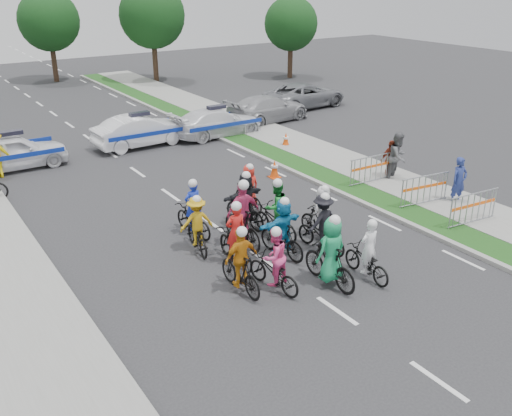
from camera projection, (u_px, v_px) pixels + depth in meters
ground at (337, 311)px, 13.46m from camera, size 90.00×90.00×0.00m
curb_right at (353, 199)px, 19.88m from camera, size 0.20×60.00×0.12m
grass_strip at (368, 195)px, 20.24m from camera, size 1.20×60.00×0.11m
sidewalk_right at (403, 185)px, 21.15m from camera, size 2.40×60.00×0.13m
sidewalk_left at (1, 296)px, 13.96m from camera, size 3.00×60.00×0.13m
rider_0 at (367, 258)px, 14.70m from camera, size 0.65×1.69×1.70m
rider_1 at (330, 258)px, 14.29m from camera, size 0.84×1.89×1.97m
rider_2 at (274, 266)px, 14.13m from camera, size 0.87×1.80×1.76m
rider_3 at (241, 266)px, 14.02m from camera, size 0.92×1.73×1.81m
rider_4 at (322, 228)px, 16.08m from camera, size 1.07×1.84×1.81m
rider_5 at (282, 232)px, 15.73m from camera, size 1.49×1.77×1.81m
rider_6 at (235, 243)px, 15.39m from camera, size 0.76×1.87×1.87m
rider_7 at (322, 217)px, 16.86m from camera, size 0.77×1.68×1.72m
rider_8 at (276, 216)px, 16.90m from camera, size 0.85×1.92×1.90m
rider_9 at (242, 221)px, 16.38m from camera, size 1.04×1.96×2.05m
rider_10 at (197, 229)px, 16.11m from camera, size 1.03×1.76×1.72m
rider_11 at (245, 203)px, 17.59m from camera, size 1.52×1.81×1.85m
rider_12 at (193, 216)px, 17.14m from camera, size 0.79×1.82×1.81m
rider_13 at (249, 192)px, 18.83m from camera, size 0.70×1.59×1.67m
police_car_0 at (14, 152)px, 22.83m from camera, size 4.13×1.69×1.40m
police_car_1 at (141, 131)px, 25.77m from camera, size 4.36×1.71×1.41m
police_car_2 at (217, 122)px, 27.43m from camera, size 4.62×2.00×1.32m
civilian_sedan at (268, 109)px, 29.96m from camera, size 5.01×2.54×1.39m
civilian_suv at (305, 95)px, 33.17m from camera, size 5.25×2.69×1.42m
spectator_0 at (459, 181)px, 19.30m from camera, size 0.65×0.47×1.66m
spectator_1 at (398, 157)px, 21.43m from camera, size 1.09×0.96×1.88m
spectator_2 at (390, 160)px, 21.69m from camera, size 0.92×0.45×1.52m
barrier_0 at (473, 210)px, 17.70m from camera, size 2.04×0.69×1.12m
barrier_1 at (424, 191)px, 19.19m from camera, size 2.05×0.76×1.12m
barrier_2 at (371, 170)px, 21.15m from camera, size 2.02×0.57×1.12m
cone_0 at (275, 169)px, 21.99m from camera, size 0.40×0.40×0.70m
cone_1 at (286, 140)px, 25.73m from camera, size 0.40×0.40×0.70m
tree_1 at (152, 15)px, 39.35m from camera, size 4.55×4.55×6.82m
tree_2 at (291, 24)px, 41.14m from camera, size 3.85×3.85×5.77m
tree_4 at (49, 21)px, 39.50m from camera, size 4.20×4.20×6.30m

